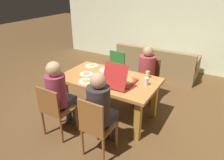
# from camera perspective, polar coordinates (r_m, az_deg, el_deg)

# --- Properties ---
(ground_plane) EXTENTS (20.00, 20.00, 0.00)m
(ground_plane) POSITION_cam_1_polar(r_m,az_deg,el_deg) (3.96, -0.74, -9.34)
(ground_plane) COLOR brown
(back_wall) EXTENTS (6.58, 0.12, 2.95)m
(back_wall) POSITION_cam_1_polar(r_m,az_deg,el_deg) (6.05, 14.55, 17.26)
(back_wall) COLOR #E5E9C2
(back_wall) RESTS_ON ground
(dining_table) EXTENTS (1.68, 0.96, 0.75)m
(dining_table) POSITION_cam_1_polar(r_m,az_deg,el_deg) (3.64, -0.80, -1.09)
(dining_table) COLOR #BD793D
(dining_table) RESTS_ON ground
(chair_0) EXTENTS (0.40, 0.41, 0.93)m
(chair_0) POSITION_cam_1_polar(r_m,az_deg,el_deg) (2.84, -4.53, -12.38)
(chair_0) COLOR #995D2D
(chair_0) RESTS_ON ground
(person_0) EXTENTS (0.31, 0.51, 1.25)m
(person_0) POSITION_cam_1_polar(r_m,az_deg,el_deg) (2.82, -2.98, -7.49)
(person_0) COLOR #323439
(person_0) RESTS_ON ground
(chair_1) EXTENTS (0.44, 0.41, 0.88)m
(chair_1) POSITION_cam_1_polar(r_m,az_deg,el_deg) (3.32, -15.52, -7.57)
(chair_1) COLOR #93582C
(chair_1) RESTS_ON ground
(person_1) EXTENTS (0.30, 0.49, 1.24)m
(person_1) POSITION_cam_1_polar(r_m,az_deg,el_deg) (3.29, -14.26, -3.20)
(person_1) COLOR #3E3D4B
(person_1) RESTS_ON ground
(chair_2) EXTENTS (0.43, 0.41, 0.86)m
(chair_2) POSITION_cam_1_polar(r_m,az_deg,el_deg) (4.30, 9.69, 0.71)
(chair_2) COLOR brown
(chair_2) RESTS_ON ground
(person_2) EXTENTS (0.32, 0.52, 1.16)m
(person_2) POSITION_cam_1_polar(r_m,az_deg,el_deg) (4.10, 9.15, 2.47)
(person_2) COLOR #43353F
(person_2) RESTS_ON ground
(chair_3) EXTENTS (0.39, 0.45, 0.87)m
(chair_3) POSITION_cam_1_polar(r_m,az_deg,el_deg) (4.63, 0.66, 2.77)
(chair_3) COLOR #30722E
(chair_3) RESTS_ON ground
(pizza_box_0) EXTENTS (0.40, 0.54, 0.40)m
(pizza_box_0) POSITION_cam_1_polar(r_m,az_deg,el_deg) (3.38, 2.58, -0.11)
(pizza_box_0) COLOR red
(pizza_box_0) RESTS_ON dining_table
(plate_0) EXTENTS (0.23, 0.23, 0.03)m
(plate_0) POSITION_cam_1_polar(r_m,az_deg,el_deg) (3.76, -7.03, 1.72)
(plate_0) COLOR white
(plate_0) RESTS_ON dining_table
(plate_1) EXTENTS (0.22, 0.22, 0.01)m
(plate_1) POSITION_cam_1_polar(r_m,az_deg,el_deg) (3.90, -1.78, 2.74)
(plate_1) COLOR white
(plate_1) RESTS_ON dining_table
(plate_2) EXTENTS (0.24, 0.24, 0.03)m
(plate_2) POSITION_cam_1_polar(r_m,az_deg,el_deg) (4.12, -5.60, 3.98)
(plate_2) COLOR white
(plate_2) RESTS_ON dining_table
(plate_3) EXTENTS (0.24, 0.24, 0.03)m
(plate_3) POSITION_cam_1_polar(r_m,az_deg,el_deg) (3.48, -7.19, -0.31)
(plate_3) COLOR white
(plate_3) RESTS_ON dining_table
(drinking_glass_0) EXTENTS (0.06, 0.06, 0.12)m
(drinking_glass_0) POSITION_cam_1_polar(r_m,az_deg,el_deg) (3.63, 9.70, 1.49)
(drinking_glass_0) COLOR #DDCD5C
(drinking_glass_0) RESTS_ON dining_table
(drinking_glass_1) EXTENTS (0.07, 0.07, 0.12)m
(drinking_glass_1) POSITION_cam_1_polar(r_m,az_deg,el_deg) (3.54, -1.98, 1.24)
(drinking_glass_1) COLOR #DDBF5C
(drinking_glass_1) RESTS_ON dining_table
(drinking_glass_2) EXTENTS (0.07, 0.07, 0.12)m
(drinking_glass_2) POSITION_cam_1_polar(r_m,az_deg,el_deg) (3.37, 9.37, -0.37)
(drinking_glass_2) COLOR silver
(drinking_glass_2) RESTS_ON dining_table
(couch) EXTENTS (2.01, 0.84, 0.77)m
(couch) POSITION_cam_1_polar(r_m,az_deg,el_deg) (5.62, 12.10, 4.17)
(couch) COLOR olive
(couch) RESTS_ON ground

